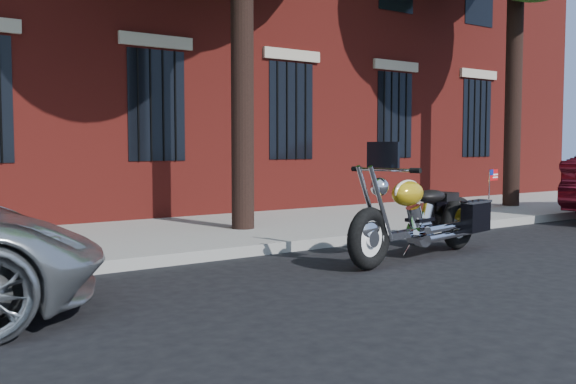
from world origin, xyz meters
TOP-DOWN VIEW (x-y plane):
  - ground at (0.00, 0.00)m, footprint 120.00×120.00m
  - curb at (0.00, 1.38)m, footprint 40.00×0.16m
  - sidewalk at (0.00, 3.26)m, footprint 40.00×3.60m
  - motorcycle at (1.46, -0.07)m, footprint 3.01×1.20m

SIDE VIEW (x-z plane):
  - ground at x=0.00m, z-range 0.00..0.00m
  - curb at x=0.00m, z-range 0.00..0.15m
  - sidewalk at x=0.00m, z-range 0.00..0.15m
  - motorcycle at x=1.46m, z-range -0.24..1.26m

